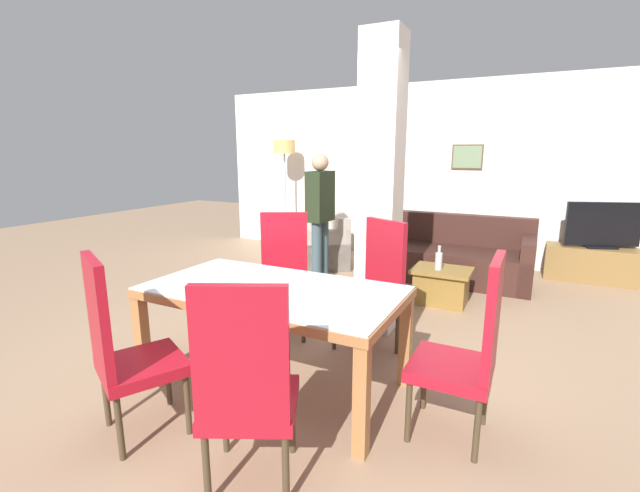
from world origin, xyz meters
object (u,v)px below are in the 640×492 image
Objects in this scene: sofa at (448,257)px; standing_person at (320,209)px; bottle at (439,260)px; floor_lamp at (284,157)px; tv_stand at (597,265)px; coffee_table at (441,285)px; armchair at (320,247)px; dining_chair_far_right at (375,284)px; dining_chair_head_right at (469,347)px; dining_chair_far_left at (284,271)px; dining_chair_near_right at (247,386)px; dining_chair_near_left at (123,346)px; tv_screen at (603,226)px; dining_table at (273,306)px.

standing_person reaches higher than sofa.
sofa reaches higher than bottle.
sofa is 3.20m from floor_lamp.
tv_stand is 4.86m from floor_lamp.
coffee_table is at bearing 90.00° from standing_person.
sofa is at bearing -116.70° from armchair.
coffee_table is 2.41m from tv_stand.
bottle is 2.49m from tv_stand.
sofa is at bearing -66.35° from dining_chair_far_right.
tv_stand is 3.71m from standing_person.
dining_chair_far_left is at bearing 64.03° from dining_chair_head_right.
dining_chair_far_right is at bearing 153.20° from dining_chair_far_left.
standing_person reaches higher than dining_chair_near_right.
dining_chair_near_left is 3.34m from bottle.
coffee_table is (1.18, 1.43, -0.37)m from dining_chair_far_left.
dining_chair_far_left is 2.00m from dining_chair_near_right.
tv_screen reaches higher than armchair.
tv_stand is at bearing -158.93° from dining_chair_far_left.
dining_chair_far_left and dining_chair_near_right have the same top height.
dining_chair_near_left is 0.68× the size of standing_person.
sofa is 1.77× the size of armchair.
dining_chair_head_right is at bearing -74.14° from bottle.
bottle is (0.25, 3.16, -0.08)m from dining_chair_near_right.
dining_chair_far_left reaches higher than tv_stand.
sofa reaches higher than tv_stand.
standing_person reaches higher than tv_screen.
dining_table is at bearing -107.28° from bottle.
dining_chair_head_right reaches higher than tv_screen.
dining_chair_far_left is 1.99m from dining_chair_head_right.
bottle is at bearing 72.72° from dining_table.
dining_chair_far_right is at bearing -176.63° from armchair.
dining_chair_far_right is 0.60× the size of floor_lamp.
floor_lamp is (-4.66, -0.18, 1.36)m from tv_stand.
dining_chair_near_right is at bearing 26.43° from standing_person.
bottle is at bearing 27.24° from tv_screen.
armchair is 3.76m from tv_screen.
dining_table is at bearing -59.62° from floor_lamp.
dining_chair_head_right is at bearing -75.29° from coffee_table.
coffee_table is at bearing 26.99° from tv_screen.
dining_table is 4.61m from floor_lamp.
dining_chair_head_right is at bearing 19.83° from dining_chair_near_right.
dining_chair_far_left is 4.27m from tv_screen.
sofa is at bearing 12.39° from dining_chair_head_right.
sofa is 1.08m from coffee_table.
dining_chair_far_left and dining_chair_near_left have the same top height.
dining_chair_near_right is 5.61m from floor_lamp.
dining_chair_far_right is at bearing 45.14° from standing_person.
armchair is at bearing -166.11° from tv_stand.
armchair is at bearing 86.35° from dining_chair_near_right.
dining_chair_far_right is at bearing 63.94° from dining_chair_near_right.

